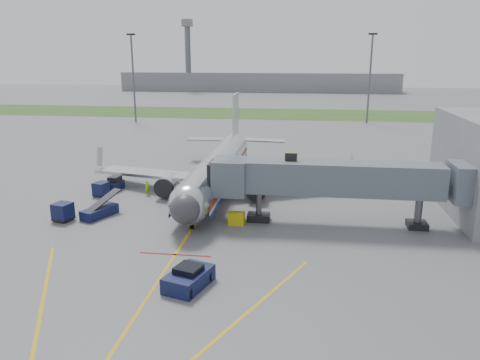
# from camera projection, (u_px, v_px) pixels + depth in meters

# --- Properties ---
(ground) EXTENTS (400.00, 400.00, 0.00)m
(ground) POSITION_uv_depth(u_px,v_px,m) (187.00, 236.00, 42.05)
(ground) COLOR #565659
(ground) RESTS_ON ground
(grass_strip) EXTENTS (300.00, 25.00, 0.01)m
(grass_strip) POSITION_uv_depth(u_px,v_px,m) (266.00, 114.00, 128.15)
(grass_strip) COLOR #2D4C1E
(grass_strip) RESTS_ON ground
(apron_markings) EXTENTS (21.52, 50.00, 0.01)m
(apron_markings) POSITION_uv_depth(u_px,v_px,m) (163.00, 273.00, 34.97)
(apron_markings) COLOR gold
(apron_markings) RESTS_ON ground
(airliner) EXTENTS (32.10, 35.67, 10.25)m
(airliner) POSITION_uv_depth(u_px,v_px,m) (217.00, 168.00, 55.95)
(airliner) COLOR silver
(airliner) RESTS_ON ground
(jet_bridge) EXTENTS (25.30, 4.00, 6.90)m
(jet_bridge) POSITION_uv_depth(u_px,v_px,m) (332.00, 179.00, 44.01)
(jet_bridge) COLOR slate
(jet_bridge) RESTS_ON ground
(light_mast_left) EXTENTS (2.00, 0.44, 20.40)m
(light_mast_left) POSITION_uv_depth(u_px,v_px,m) (133.00, 76.00, 110.07)
(light_mast_left) COLOR #595B60
(light_mast_left) RESTS_ON ground
(light_mast_right) EXTENTS (2.00, 0.44, 20.40)m
(light_mast_right) POSITION_uv_depth(u_px,v_px,m) (370.00, 77.00, 107.77)
(light_mast_right) COLOR #595B60
(light_mast_right) RESTS_ON ground
(distant_terminal) EXTENTS (120.00, 14.00, 8.00)m
(distant_terminal) POSITION_uv_depth(u_px,v_px,m) (258.00, 82.00, 204.92)
(distant_terminal) COLOR slate
(distant_terminal) RESTS_ON ground
(control_tower) EXTENTS (4.00, 4.00, 30.00)m
(control_tower) POSITION_uv_depth(u_px,v_px,m) (188.00, 50.00, 200.52)
(control_tower) COLOR #595B60
(control_tower) RESTS_ON ground
(pushback_tug) EXTENTS (3.33, 4.27, 1.56)m
(pushback_tug) POSITION_uv_depth(u_px,v_px,m) (189.00, 278.00, 32.85)
(pushback_tug) COLOR black
(pushback_tug) RESTS_ON ground
(baggage_tug) EXTENTS (1.57, 2.57, 1.69)m
(baggage_tug) POSITION_uv_depth(u_px,v_px,m) (115.00, 184.00, 56.24)
(baggage_tug) COLOR black
(baggage_tug) RESTS_ON ground
(baggage_cart_a) EXTENTS (2.01, 2.01, 1.78)m
(baggage_cart_a) POSITION_uv_depth(u_px,v_px,m) (63.00, 212.00, 45.82)
(baggage_cart_a) COLOR black
(baggage_cart_a) RESTS_ON ground
(baggage_cart_b) EXTENTS (1.82, 1.82, 1.61)m
(baggage_cart_b) POSITION_uv_depth(u_px,v_px,m) (101.00, 189.00, 53.81)
(baggage_cart_b) COLOR black
(baggage_cart_b) RESTS_ON ground
(baggage_cart_c) EXTENTS (1.86, 1.86, 1.63)m
(baggage_cart_c) POSITION_uv_depth(u_px,v_px,m) (185.00, 191.00, 52.87)
(baggage_cart_c) COLOR black
(baggage_cart_c) RESTS_ON ground
(belt_loader) EXTENTS (2.97, 4.78, 2.28)m
(belt_loader) POSITION_uv_depth(u_px,v_px,m) (100.00, 211.00, 47.06)
(belt_loader) COLOR black
(belt_loader) RESTS_ON ground
(ground_power_cart) EXTENTS (1.54, 1.05, 1.21)m
(ground_power_cart) POSITION_uv_depth(u_px,v_px,m) (237.00, 218.00, 44.86)
(ground_power_cart) COLOR #C4B00B
(ground_power_cart) RESTS_ON ground
(ramp_worker) EXTENTS (0.72, 0.75, 1.74)m
(ramp_worker) POSITION_uv_depth(u_px,v_px,m) (147.00, 188.00, 54.20)
(ramp_worker) COLOR #92D519
(ramp_worker) RESTS_ON ground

